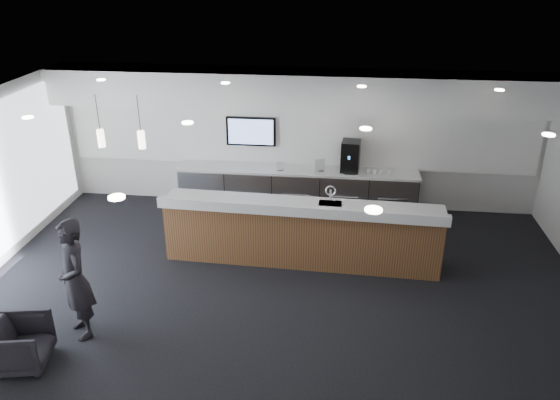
# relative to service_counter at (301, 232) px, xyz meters

# --- Properties ---
(ground) EXTENTS (10.00, 10.00, 0.00)m
(ground) POSITION_rel_service_counter_xyz_m (-0.27, -1.52, -0.58)
(ground) COLOR black
(ground) RESTS_ON ground
(ceiling) EXTENTS (10.00, 8.00, 0.02)m
(ceiling) POSITION_rel_service_counter_xyz_m (-0.27, -1.52, 2.42)
(ceiling) COLOR black
(ceiling) RESTS_ON back_wall
(back_wall) EXTENTS (10.00, 0.02, 3.00)m
(back_wall) POSITION_rel_service_counter_xyz_m (-0.27, 2.48, 0.92)
(back_wall) COLOR silver
(back_wall) RESTS_ON ground
(soffit_bulkhead) EXTENTS (10.00, 0.90, 0.70)m
(soffit_bulkhead) POSITION_rel_service_counter_xyz_m (-0.27, 2.03, 2.07)
(soffit_bulkhead) COLOR white
(soffit_bulkhead) RESTS_ON back_wall
(alcove_panel) EXTENTS (9.80, 0.06, 1.40)m
(alcove_panel) POSITION_rel_service_counter_xyz_m (-0.27, 2.45, 1.02)
(alcove_panel) COLOR white
(alcove_panel) RESTS_ON back_wall
(back_credenza) EXTENTS (5.06, 0.66, 0.95)m
(back_credenza) POSITION_rel_service_counter_xyz_m (-0.27, 2.12, -0.10)
(back_credenza) COLOR gray
(back_credenza) RESTS_ON ground
(wall_tv) EXTENTS (1.05, 0.08, 0.62)m
(wall_tv) POSITION_rel_service_counter_xyz_m (-1.27, 2.39, 1.07)
(wall_tv) COLOR black
(wall_tv) RESTS_ON back_wall
(pendant_left) EXTENTS (0.12, 0.12, 0.30)m
(pendant_left) POSITION_rel_service_counter_xyz_m (-2.67, -0.72, 1.67)
(pendant_left) COLOR #FFEBC6
(pendant_left) RESTS_ON ceiling
(pendant_right) EXTENTS (0.12, 0.12, 0.30)m
(pendant_right) POSITION_rel_service_counter_xyz_m (-3.37, -0.72, 1.67)
(pendant_right) COLOR #FFEBC6
(pendant_right) RESTS_ON ceiling
(ceiling_can_lights) EXTENTS (7.00, 5.00, 0.02)m
(ceiling_can_lights) POSITION_rel_service_counter_xyz_m (-0.27, -1.52, 2.39)
(ceiling_can_lights) COLOR white
(ceiling_can_lights) RESTS_ON ceiling
(service_counter) EXTENTS (4.92, 1.00, 1.49)m
(service_counter) POSITION_rel_service_counter_xyz_m (0.00, 0.00, 0.00)
(service_counter) COLOR #522D1B
(service_counter) RESTS_ON ground
(coffee_machine) EXTENTS (0.41, 0.51, 0.64)m
(coffee_machine) POSITION_rel_service_counter_xyz_m (0.83, 2.15, 0.69)
(coffee_machine) COLOR black
(coffee_machine) RESTS_ON back_credenza
(info_sign_left) EXTENTS (0.15, 0.03, 0.20)m
(info_sign_left) POSITION_rel_service_counter_xyz_m (-0.60, 1.99, 0.47)
(info_sign_left) COLOR silver
(info_sign_left) RESTS_ON back_credenza
(info_sign_right) EXTENTS (0.20, 0.08, 0.27)m
(info_sign_right) POSITION_rel_service_counter_xyz_m (0.21, 2.05, 0.51)
(info_sign_right) COLOR silver
(info_sign_right) RESTS_ON back_credenza
(armchair) EXTENTS (0.86, 0.84, 0.67)m
(armchair) POSITION_rel_service_counter_xyz_m (-3.50, -3.14, -0.24)
(armchair) COLOR black
(armchair) RESTS_ON ground
(lounge_guest) EXTENTS (0.77, 0.79, 1.82)m
(lounge_guest) POSITION_rel_service_counter_xyz_m (-2.99, -2.40, 0.33)
(lounge_guest) COLOR black
(lounge_guest) RESTS_ON ground
(cup_0) EXTENTS (0.09, 0.09, 0.09)m
(cup_0) POSITION_rel_service_counter_xyz_m (1.63, 2.03, 0.42)
(cup_0) COLOR white
(cup_0) RESTS_ON back_credenza
(cup_1) EXTENTS (0.13, 0.13, 0.09)m
(cup_1) POSITION_rel_service_counter_xyz_m (1.49, 2.03, 0.42)
(cup_1) COLOR white
(cup_1) RESTS_ON back_credenza
(cup_2) EXTENTS (0.11, 0.11, 0.09)m
(cup_2) POSITION_rel_service_counter_xyz_m (1.35, 2.03, 0.42)
(cup_2) COLOR white
(cup_2) RESTS_ON back_credenza
(cup_3) EXTENTS (0.12, 0.12, 0.09)m
(cup_3) POSITION_rel_service_counter_xyz_m (1.21, 2.03, 0.42)
(cup_3) COLOR white
(cup_3) RESTS_ON back_credenza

